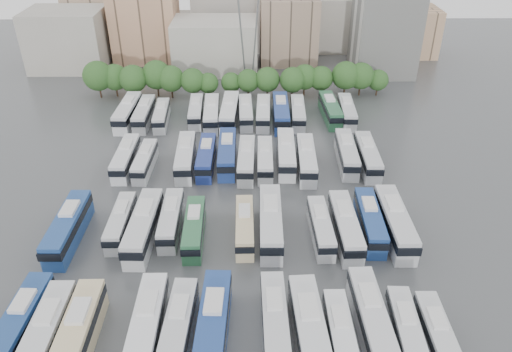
{
  "coord_description": "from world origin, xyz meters",
  "views": [
    {
      "loc": [
        2.59,
        -59.38,
        41.68
      ],
      "look_at": [
        3.2,
        4.08,
        3.0
      ],
      "focal_mm": 35.0,
      "sensor_mm": 36.0,
      "label": 1
    }
  ],
  "objects_px": {
    "bus_r0_s4": "(147,327)",
    "bus_r0_s8": "(275,321)",
    "bus_r1_s12": "(370,221)",
    "bus_r3_s1": "(144,113)",
    "bus_r3_s0": "(128,112)",
    "bus_r3_s7": "(246,112)",
    "bus_r1_s8": "(271,222)",
    "bus_r0_s9": "(310,332)",
    "bus_r0_s2": "(77,336)",
    "bus_r3_s5": "(212,113)",
    "bus_r3_s8": "(263,112)",
    "bus_r0_s6": "(213,327)",
    "bus_r0_s13": "(439,339)",
    "bus_r0_s11": "(371,318)",
    "bus_r2_s6": "(227,153)",
    "bus_r2_s10": "(306,159)",
    "bus_r3_s4": "(196,111)",
    "bus_r1_s0": "(68,227)",
    "bus_r3_s10": "(298,113)",
    "bus_r3_s12": "(330,110)",
    "bus_r0_s0": "(20,325)",
    "bus_r3_s13": "(347,111)",
    "bus_r2_s5": "(206,157)",
    "bus_r0_s5": "(178,329)",
    "bus_r2_s9": "(286,153)",
    "bus_r2_s13": "(368,156)",
    "bus_r1_s4": "(171,219)",
    "bus_r1_s11": "(345,226)",
    "bus_r1_s13": "(395,222)",
    "apartment_tower": "(387,17)",
    "bus_r2_s2": "(145,161)",
    "bus_r2_s12": "(347,153)",
    "bus_r2_s8": "(265,159)",
    "bus_r3_s9": "(281,112)",
    "bus_r1_s7": "(245,226)",
    "bus_r1_s3": "(144,226)",
    "bus_r0_s1": "(45,337)",
    "bus_r0_s12": "(407,334)",
    "bus_r2_s4": "(186,156)",
    "bus_r2_s7": "(246,160)",
    "bus_r2_s1": "(126,158)",
    "bus_r3_s6": "(229,112)",
    "bus_r1_s2": "(121,222)",
    "bus_r1_s10": "(321,227)",
    "bus_r1_s5": "(194,228)"
  },
  "relations": [
    {
      "from": "bus_r0_s4",
      "to": "bus_r0_s8",
      "type": "relative_size",
      "value": 1.07
    },
    {
      "from": "bus_r1_s12",
      "to": "bus_r3_s1",
      "type": "xyz_separation_m",
      "value": [
        -36.58,
        35.22,
        -0.0
      ]
    },
    {
      "from": "bus_r3_s0",
      "to": "bus_r3_s7",
      "type": "height_order",
      "value": "bus_r3_s0"
    },
    {
      "from": "bus_r1_s8",
      "to": "bus_r1_s12",
      "type": "xyz_separation_m",
      "value": [
        13.32,
        0.38,
        -0.22
      ]
    },
    {
      "from": "bus_r0_s9",
      "to": "bus_r0_s2",
      "type": "bearing_deg",
      "value": 177.63
    },
    {
      "from": "bus_r3_s5",
      "to": "bus_r3_s8",
      "type": "relative_size",
      "value": 1.07
    },
    {
      "from": "bus_r0_s6",
      "to": "bus_r0_s13",
      "type": "xyz_separation_m",
      "value": [
        22.69,
        -1.45,
        -0.41
      ]
    },
    {
      "from": "bus_r0_s11",
      "to": "bus_r2_s6",
      "type": "distance_m",
      "value": 39.57
    },
    {
      "from": "bus_r2_s10",
      "to": "bus_r3_s4",
      "type": "height_order",
      "value": "bus_r2_s10"
    },
    {
      "from": "bus_r1_s0",
      "to": "bus_r3_s10",
      "type": "xyz_separation_m",
      "value": [
        33.09,
        36.65,
        -0.22
      ]
    },
    {
      "from": "bus_r3_s12",
      "to": "bus_r3_s10",
      "type": "bearing_deg",
      "value": -172.86
    },
    {
      "from": "bus_r0_s0",
      "to": "bus_r1_s12",
      "type": "relative_size",
      "value": 1.04
    },
    {
      "from": "bus_r1_s0",
      "to": "bus_r2_s10",
      "type": "bearing_deg",
      "value": 29.37
    },
    {
      "from": "bus_r3_s1",
      "to": "bus_r3_s13",
      "type": "distance_m",
      "value": 39.46
    },
    {
      "from": "bus_r0_s0",
      "to": "bus_r3_s5",
      "type": "bearing_deg",
      "value": 75.26
    },
    {
      "from": "bus_r0_s8",
      "to": "bus_r2_s5",
      "type": "distance_m",
      "value": 36.53
    },
    {
      "from": "bus_r0_s11",
      "to": "bus_r0_s6",
      "type": "bearing_deg",
      "value": -177.54
    },
    {
      "from": "bus_r0_s5",
      "to": "bus_r0_s8",
      "type": "relative_size",
      "value": 1.01
    },
    {
      "from": "bus_r0_s0",
      "to": "bus_r3_s5",
      "type": "height_order",
      "value": "bus_r3_s5"
    },
    {
      "from": "bus_r2_s9",
      "to": "bus_r2_s13",
      "type": "relative_size",
      "value": 1.04
    },
    {
      "from": "bus_r0_s11",
      "to": "bus_r1_s4",
      "type": "distance_m",
      "value": 29.43
    },
    {
      "from": "bus_r1_s11",
      "to": "bus_r1_s13",
      "type": "xyz_separation_m",
      "value": [
        6.67,
        0.65,
        0.13
      ]
    },
    {
      "from": "bus_r0_s4",
      "to": "bus_r3_s5",
      "type": "relative_size",
      "value": 1.01
    },
    {
      "from": "bus_r2_s9",
      "to": "bus_r3_s5",
      "type": "distance_m",
      "value": 21.05
    },
    {
      "from": "apartment_tower",
      "to": "bus_r2_s13",
      "type": "distance_m",
      "value": 48.89
    },
    {
      "from": "bus_r3_s7",
      "to": "bus_r2_s2",
      "type": "bearing_deg",
      "value": -132.85
    },
    {
      "from": "bus_r0_s4",
      "to": "bus_r3_s0",
      "type": "xyz_separation_m",
      "value": [
        -13.22,
        53.64,
        0.06
      ]
    },
    {
      "from": "bus_r2_s6",
      "to": "bus_r2_s12",
      "type": "height_order",
      "value": "bus_r2_s6"
    },
    {
      "from": "bus_r2_s8",
      "to": "bus_r3_s9",
      "type": "height_order",
      "value": "bus_r3_s9"
    },
    {
      "from": "bus_r1_s7",
      "to": "bus_r3_s7",
      "type": "bearing_deg",
      "value": 89.42
    },
    {
      "from": "bus_r1_s3",
      "to": "bus_r1_s11",
      "type": "height_order",
      "value": "bus_r1_s3"
    },
    {
      "from": "bus_r0_s1",
      "to": "bus_r0_s12",
      "type": "height_order",
      "value": "bus_r0_s1"
    },
    {
      "from": "bus_r2_s4",
      "to": "bus_r2_s7",
      "type": "bearing_deg",
      "value": -7.55
    },
    {
      "from": "bus_r1_s0",
      "to": "bus_r3_s5",
      "type": "bearing_deg",
      "value": 66.34
    },
    {
      "from": "bus_r0_s6",
      "to": "bus_r2_s1",
      "type": "bearing_deg",
      "value": 116.92
    },
    {
      "from": "apartment_tower",
      "to": "bus_r0_s12",
      "type": "distance_m",
      "value": 85.04
    },
    {
      "from": "bus_r0_s5",
      "to": "bus_r3_s6",
      "type": "height_order",
      "value": "bus_r3_s6"
    },
    {
      "from": "bus_r1_s4",
      "to": "bus_r1_s8",
      "type": "relative_size",
      "value": 0.84
    },
    {
      "from": "bus_r1_s11",
      "to": "bus_r3_s13",
      "type": "bearing_deg",
      "value": 79.2
    },
    {
      "from": "bus_r1_s2",
      "to": "bus_r2_s4",
      "type": "height_order",
      "value": "bus_r2_s4"
    },
    {
      "from": "bus_r0_s6",
      "to": "bus_r3_s4",
      "type": "xyz_separation_m",
      "value": [
        -6.86,
        54.59,
        -0.31
      ]
    },
    {
      "from": "bus_r2_s6",
      "to": "bus_r3_s7",
      "type": "distance_m",
      "value": 17.08
    },
    {
      "from": "bus_r1_s4",
      "to": "bus_r2_s2",
      "type": "relative_size",
      "value": 1.05
    },
    {
      "from": "apartment_tower",
      "to": "bus_r2_s8",
      "type": "distance_m",
      "value": 56.16
    },
    {
      "from": "bus_r0_s1",
      "to": "bus_r0_s13",
      "type": "bearing_deg",
      "value": -0.66
    },
    {
      "from": "bus_r0_s13",
      "to": "bus_r1_s10",
      "type": "relative_size",
      "value": 0.99
    },
    {
      "from": "bus_r1_s5",
      "to": "bus_r1_s10",
      "type": "height_order",
      "value": "bus_r1_s5"
    },
    {
      "from": "bus_r0_s12",
      "to": "bus_r3_s8",
      "type": "bearing_deg",
      "value": 106.59
    },
    {
      "from": "bus_r2_s9",
      "to": "bus_r0_s4",
      "type": "bearing_deg",
      "value": -112.4
    },
    {
      "from": "bus_r0_s1",
      "to": "bus_r1_s10",
      "type": "height_order",
      "value": "bus_r0_s1"
    }
  ]
}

